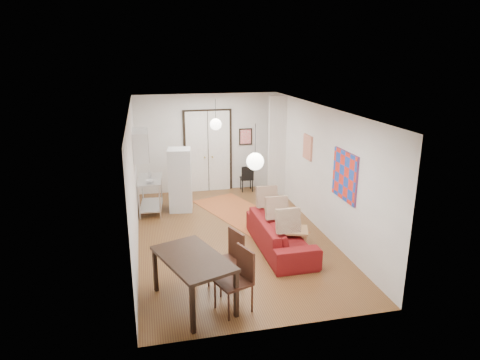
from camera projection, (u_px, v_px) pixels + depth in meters
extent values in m
plane|color=brown|center=(232.00, 236.00, 9.81)|extent=(7.00, 7.00, 0.00)
cube|color=white|center=(231.00, 109.00, 8.97)|extent=(4.20, 7.00, 0.02)
cube|color=silver|center=(208.00, 143.00, 12.66)|extent=(4.20, 0.02, 2.90)
cube|color=silver|center=(281.00, 241.00, 6.12)|extent=(4.20, 0.02, 2.90)
cube|color=silver|center=(134.00, 181.00, 8.94)|extent=(0.02, 7.00, 2.90)
cube|color=silver|center=(321.00, 169.00, 9.83)|extent=(0.02, 7.00, 2.90)
cube|color=white|center=(208.00, 152.00, 12.69)|extent=(1.44, 0.06, 2.50)
cube|color=silver|center=(277.00, 147.00, 12.16)|extent=(0.50, 0.10, 2.90)
cube|color=silver|center=(141.00, 145.00, 10.25)|extent=(0.35, 1.00, 0.70)
cube|color=red|center=(345.00, 176.00, 8.60)|extent=(0.05, 1.00, 1.00)
cube|color=beige|center=(308.00, 147.00, 10.48)|extent=(0.05, 0.50, 0.60)
cube|color=red|center=(246.00, 137.00, 12.83)|extent=(0.40, 0.03, 0.50)
cube|color=olive|center=(134.00, 139.00, 10.67)|extent=(0.03, 0.44, 0.54)
sphere|color=white|center=(216.00, 124.00, 11.03)|extent=(0.30, 0.30, 0.30)
cylinder|color=black|center=(215.00, 109.00, 10.91)|extent=(0.01, 0.01, 0.50)
sphere|color=white|center=(255.00, 161.00, 7.29)|extent=(0.30, 0.30, 0.30)
cylinder|color=black|center=(255.00, 138.00, 7.18)|extent=(0.01, 0.01, 0.50)
cube|color=#C46431|center=(245.00, 215.00, 11.00)|extent=(2.43, 3.69, 0.01)
imported|color=maroon|center=(280.00, 234.00, 9.06)|extent=(0.93, 2.34, 0.68)
cube|color=tan|center=(285.00, 230.00, 9.13)|extent=(1.07, 0.80, 0.04)
cube|color=tan|center=(269.00, 245.00, 8.91)|extent=(0.07, 0.07, 0.38)
cube|color=tan|center=(307.00, 241.00, 9.09)|extent=(0.07, 0.07, 0.38)
cube|color=tan|center=(263.00, 236.00, 9.30)|extent=(0.07, 0.07, 0.38)
cube|color=tan|center=(300.00, 233.00, 9.48)|extent=(0.07, 0.07, 0.38)
imported|color=#2C6331|center=(290.00, 219.00, 9.09)|extent=(0.45, 0.42, 0.41)
cube|color=silver|center=(150.00, 179.00, 11.04)|extent=(0.68, 1.22, 0.04)
cube|color=silver|center=(152.00, 205.00, 11.24)|extent=(0.64, 1.18, 0.03)
cylinder|color=silver|center=(141.00, 203.00, 10.60)|extent=(0.04, 0.04, 0.88)
cylinder|color=silver|center=(162.00, 202.00, 10.71)|extent=(0.04, 0.04, 0.88)
cylinder|color=silver|center=(141.00, 190.00, 11.62)|extent=(0.04, 0.04, 0.88)
cylinder|color=silver|center=(160.00, 189.00, 11.73)|extent=(0.04, 0.04, 0.88)
imported|color=beige|center=(150.00, 181.00, 10.75)|extent=(0.23, 0.23, 0.05)
imported|color=teal|center=(149.00, 173.00, 11.24)|extent=(0.09, 0.09, 0.19)
cube|color=silver|center=(180.00, 180.00, 11.18)|extent=(0.66, 0.66, 1.66)
cube|color=black|center=(193.00, 259.00, 6.95)|extent=(1.35, 1.74, 0.05)
cube|color=black|center=(174.00, 309.00, 6.33)|extent=(0.08, 0.08, 0.79)
cube|color=black|center=(224.00, 302.00, 6.49)|extent=(0.08, 0.08, 0.79)
cube|color=black|center=(168.00, 264.00, 7.65)|extent=(0.08, 0.08, 0.79)
cube|color=black|center=(210.00, 260.00, 7.82)|extent=(0.08, 0.08, 0.79)
cube|color=#3B1D12|center=(225.00, 262.00, 7.49)|extent=(0.64, 0.63, 0.04)
cube|color=#3B1D12|center=(223.00, 242.00, 7.63)|extent=(0.20, 0.46, 0.52)
cylinder|color=#3B1D12|center=(216.00, 283.00, 7.31)|extent=(0.03, 0.03, 0.50)
cylinder|color=#3B1D12|center=(240.00, 280.00, 7.40)|extent=(0.03, 0.03, 0.50)
cylinder|color=#3B1D12|center=(212.00, 270.00, 7.73)|extent=(0.03, 0.03, 0.50)
cylinder|color=#3B1D12|center=(234.00, 268.00, 7.82)|extent=(0.03, 0.03, 0.50)
cube|color=#3B1D12|center=(233.00, 282.00, 6.84)|extent=(0.64, 0.63, 0.04)
cube|color=#3B1D12|center=(230.00, 260.00, 6.97)|extent=(0.20, 0.46, 0.52)
cylinder|color=#3B1D12|center=(223.00, 306.00, 6.66)|extent=(0.03, 0.03, 0.50)
cylinder|color=#3B1D12|center=(249.00, 302.00, 6.75)|extent=(0.03, 0.03, 0.50)
cylinder|color=#3B1D12|center=(218.00, 291.00, 7.07)|extent=(0.03, 0.03, 0.50)
cylinder|color=#3B1D12|center=(243.00, 288.00, 7.16)|extent=(0.03, 0.03, 0.50)
cube|color=black|center=(247.00, 178.00, 12.87)|extent=(0.38, 0.38, 0.04)
cube|color=black|center=(245.00, 170.00, 12.96)|extent=(0.36, 0.06, 0.39)
cylinder|color=black|center=(243.00, 186.00, 12.75)|extent=(0.03, 0.03, 0.39)
cylinder|color=black|center=(253.00, 186.00, 12.82)|extent=(0.03, 0.03, 0.39)
cylinder|color=black|center=(241.00, 183.00, 13.04)|extent=(0.03, 0.03, 0.39)
cylinder|color=black|center=(250.00, 183.00, 13.10)|extent=(0.03, 0.03, 0.39)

